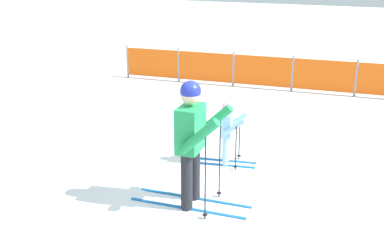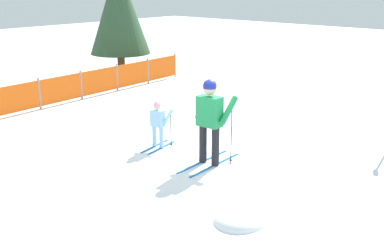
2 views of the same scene
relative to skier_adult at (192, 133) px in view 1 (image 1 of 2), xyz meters
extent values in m
plane|color=white|center=(0.23, 0.09, -1.07)|extent=(60.00, 60.00, 0.00)
cube|color=#1966B2|center=(-0.03, 0.16, -1.06)|extent=(1.69, 0.14, 0.02)
cube|color=#1966B2|center=(-0.02, -0.16, -1.06)|extent=(1.69, 0.14, 0.02)
cylinder|color=black|center=(-0.03, 0.16, -0.65)|extent=(0.16, 0.16, 0.80)
cylinder|color=black|center=(-0.02, -0.16, -0.65)|extent=(0.16, 0.16, 0.80)
cube|color=#1E8C4C|center=(-0.03, 0.00, 0.06)|extent=(0.31, 0.51, 0.62)
cylinder|color=#1E8C4C|center=(0.19, 0.32, 0.09)|extent=(0.55, 0.15, 0.54)
cylinder|color=#1E8C4C|center=(0.22, -0.30, 0.09)|extent=(0.55, 0.15, 0.54)
sphere|color=#D8AD8C|center=(-0.03, 0.00, 0.54)|extent=(0.27, 0.27, 0.27)
sphere|color=navy|center=(-0.03, 0.00, 0.58)|extent=(0.28, 0.28, 0.28)
cylinder|color=black|center=(0.28, 0.35, -0.45)|extent=(0.02, 0.02, 1.25)
cylinder|color=black|center=(0.28, 0.35, -1.01)|extent=(0.07, 0.07, 0.01)
cylinder|color=black|center=(0.31, -0.31, -0.45)|extent=(0.02, 0.02, 1.25)
cylinder|color=black|center=(0.31, -0.31, -1.01)|extent=(0.07, 0.07, 0.01)
cube|color=#1966B2|center=(-0.04, 1.61, -1.06)|extent=(1.01, 0.22, 0.02)
cube|color=#1966B2|center=(-0.01, 1.42, -1.06)|extent=(1.01, 0.22, 0.02)
cylinder|color=#8CBFF2|center=(-0.04, 1.61, -0.81)|extent=(0.10, 0.10, 0.48)
cylinder|color=#8CBFF2|center=(-0.01, 1.42, -0.81)|extent=(0.10, 0.10, 0.48)
cube|color=#8CBFF2|center=(-0.02, 1.52, -0.38)|extent=(0.22, 0.33, 0.38)
cylinder|color=#8CBFF2|center=(0.09, 1.73, -0.34)|extent=(0.36, 0.14, 0.30)
cylinder|color=#8CBFF2|center=(0.16, 1.36, -0.34)|extent=(0.36, 0.14, 0.30)
sphere|color=#D8AD8C|center=(-0.02, 1.52, -0.09)|extent=(0.16, 0.16, 0.16)
sphere|color=pink|center=(-0.02, 1.52, -0.06)|extent=(0.17, 0.17, 0.17)
cylinder|color=black|center=(0.13, 1.78, -0.69)|extent=(0.02, 0.02, 0.75)
cylinder|color=black|center=(0.13, 1.78, -1.01)|extent=(0.07, 0.07, 0.01)
cylinder|color=black|center=(0.21, 1.33, -0.69)|extent=(0.02, 0.02, 0.75)
cylinder|color=black|center=(0.21, 1.33, -1.01)|extent=(0.07, 0.07, 0.01)
cylinder|color=gray|center=(-4.63, 6.25, -0.60)|extent=(0.06, 0.06, 0.93)
cylinder|color=gray|center=(-3.07, 6.36, -0.60)|extent=(0.06, 0.06, 0.93)
cylinder|color=gray|center=(-1.52, 6.46, -0.60)|extent=(0.06, 0.06, 0.93)
cylinder|color=gray|center=(0.04, 6.57, -0.60)|extent=(0.06, 0.06, 0.93)
cylinder|color=gray|center=(1.60, 6.68, -0.60)|extent=(0.06, 0.06, 0.93)
cube|color=orange|center=(-3.85, 6.30, -0.60)|extent=(1.56, 0.14, 0.78)
cube|color=orange|center=(-2.30, 6.41, -0.60)|extent=(1.56, 0.14, 0.78)
cube|color=orange|center=(-0.74, 6.52, -0.60)|extent=(1.56, 0.14, 0.78)
cube|color=orange|center=(0.82, 6.63, -0.60)|extent=(1.56, 0.14, 0.78)
camera|label=1|loc=(2.33, -5.57, 2.25)|focal=45.00mm
camera|label=2|loc=(-7.23, -5.99, 2.62)|focal=45.00mm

